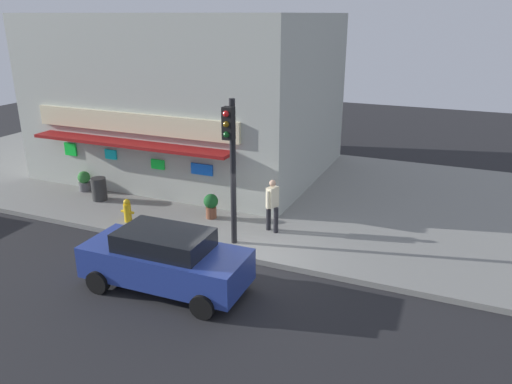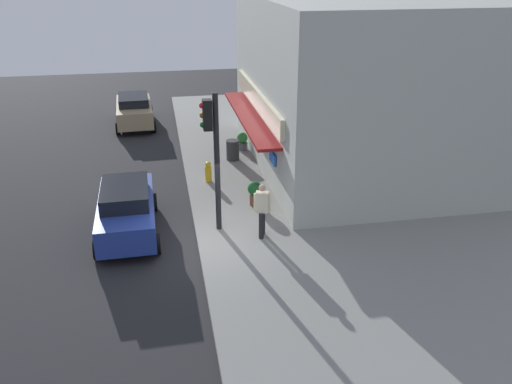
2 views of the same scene
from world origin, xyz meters
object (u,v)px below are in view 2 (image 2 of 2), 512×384
object	(u,v)px
potted_plant_by_window	(255,192)
parked_car_tan	(134,110)
trash_can	(233,150)
pedestrian	(262,208)
traffic_light	(213,145)
potted_plant_by_doorway	(242,141)
parked_car_blue	(127,209)
fire_hydrant	(208,172)

from	to	relation	value
potted_plant_by_window	parked_car_tan	distance (m)	12.58
trash_can	potted_plant_by_window	distance (m)	4.86
potted_plant_by_window	parked_car_tan	xyz separation A→B (m)	(-11.75, -4.50, 0.18)
trash_can	pedestrian	size ratio (longest dim) A/B	0.50
traffic_light	parked_car_tan	world-z (taller)	traffic_light
potted_plant_by_doorway	parked_car_tan	world-z (taller)	parked_car_tan
potted_plant_by_doorway	parked_car_blue	world-z (taller)	parked_car_blue
pedestrian	potted_plant_by_doorway	bearing A→B (deg)	174.94
trash_can	potted_plant_by_doorway	world-z (taller)	trash_can
pedestrian	parked_car_tan	distance (m)	14.79
fire_hydrant	parked_car_blue	size ratio (longest dim) A/B	0.18
pedestrian	parked_car_blue	size ratio (longest dim) A/B	0.40
fire_hydrant	potted_plant_by_window	size ratio (longest dim) A/B	0.93
potted_plant_by_doorway	pedestrian	bearing A→B (deg)	-5.06
potted_plant_by_doorway	parked_car_tan	size ratio (longest dim) A/B	0.18
trash_can	parked_car_blue	world-z (taller)	parked_car_blue
pedestrian	potted_plant_by_doorway	xyz separation A→B (m)	(-8.56, 0.76, -0.57)
trash_can	parked_car_blue	bearing A→B (deg)	-36.77
potted_plant_by_window	parked_car_blue	distance (m)	4.60
potted_plant_by_window	pedestrian	bearing A→B (deg)	-4.97
traffic_light	potted_plant_by_doorway	xyz separation A→B (m)	(-7.77, 2.17, -2.53)
fire_hydrant	trash_can	size ratio (longest dim) A/B	0.93
trash_can	fire_hydrant	bearing A→B (deg)	-29.81
pedestrian	potted_plant_by_window	world-z (taller)	pedestrian
fire_hydrant	trash_can	distance (m)	2.69
parked_car_blue	pedestrian	bearing A→B (deg)	71.95
trash_can	potted_plant_by_doorway	size ratio (longest dim) A/B	1.09
trash_can	potted_plant_by_doorway	bearing A→B (deg)	153.51
fire_hydrant	trash_can	xyz separation A→B (m)	(-2.33, 1.34, 0.04)
pedestrian	potted_plant_by_doorway	distance (m)	8.61
trash_can	potted_plant_by_window	xyz separation A→B (m)	(4.86, 0.09, 0.06)
trash_can	parked_car_tan	distance (m)	8.18
traffic_light	parked_car_blue	world-z (taller)	traffic_light
potted_plant_by_doorway	parked_car_blue	size ratio (longest dim) A/B	0.18
parked_car_tan	fire_hydrant	bearing A→B (deg)	18.45
pedestrian	trash_can	bearing A→B (deg)	179.08
fire_hydrant	traffic_light	bearing A→B (deg)	-2.68
fire_hydrant	parked_car_tan	distance (m)	9.72
trash_can	potted_plant_by_window	world-z (taller)	potted_plant_by_window
traffic_light	potted_plant_by_doorway	distance (m)	8.45
traffic_light	trash_can	world-z (taller)	traffic_light
parked_car_blue	traffic_light	bearing A→B (deg)	78.04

